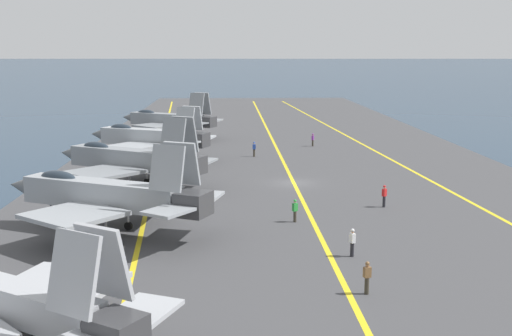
# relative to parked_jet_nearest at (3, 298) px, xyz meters

# --- Properties ---
(ground_plane) EXTENTS (2000.00, 2000.00, 0.00)m
(ground_plane) POSITION_rel_parked_jet_nearest_xyz_m (34.33, -16.12, -2.60)
(ground_plane) COLOR #23384C
(carrier_deck) EXTENTS (225.80, 49.79, 0.40)m
(carrier_deck) POSITION_rel_parked_jet_nearest_xyz_m (34.33, -16.12, -2.40)
(carrier_deck) COLOR #424244
(carrier_deck) RESTS_ON ground
(deck_stripe_foul_line) EXTENTS (202.85, 13.03, 0.01)m
(deck_stripe_foul_line) POSITION_rel_parked_jet_nearest_xyz_m (34.33, -29.81, -2.20)
(deck_stripe_foul_line) COLOR yellow
(deck_stripe_foul_line) RESTS_ON carrier_deck
(deck_stripe_centerline) EXTENTS (203.22, 0.36, 0.01)m
(deck_stripe_centerline) POSITION_rel_parked_jet_nearest_xyz_m (34.33, -16.12, -2.20)
(deck_stripe_centerline) COLOR yellow
(deck_stripe_centerline) RESTS_ON carrier_deck
(deck_stripe_edge_line) EXTENTS (202.78, 14.02, 0.01)m
(deck_stripe_edge_line) POSITION_rel_parked_jet_nearest_xyz_m (34.33, -2.43, -2.20)
(deck_stripe_edge_line) COLOR yellow
(deck_stripe_edge_line) RESTS_ON carrier_deck
(parked_jet_nearest) EXTENTS (12.88, 15.44, 6.08)m
(parked_jet_nearest) POSITION_rel_parked_jet_nearest_xyz_m (0.00, 0.00, 0.00)
(parked_jet_nearest) COLOR #A8AAAF
(parked_jet_nearest) RESTS_ON carrier_deck
(parked_jet_second) EXTENTS (13.11, 16.52, 6.75)m
(parked_jet_second) POSITION_rel_parked_jet_nearest_xyz_m (17.43, -1.15, 0.61)
(parked_jet_second) COLOR #93999E
(parked_jet_second) RESTS_ON carrier_deck
(parked_jet_third) EXTENTS (13.90, 16.29, 6.89)m
(parked_jet_third) POSITION_rel_parked_jet_nearest_xyz_m (33.38, -0.48, 0.42)
(parked_jet_third) COLOR gray
(parked_jet_third) RESTS_ON carrier_deck
(parked_jet_fourth) EXTENTS (12.90, 15.72, 6.44)m
(parked_jet_fourth) POSITION_rel_parked_jet_nearest_xyz_m (48.69, -0.39, 0.45)
(parked_jet_fourth) COLOR #9EA3A8
(parked_jet_fourth) RESTS_ON carrier_deck
(parked_jet_fifth) EXTENTS (12.46, 15.68, 6.84)m
(parked_jet_fifth) POSITION_rel_parked_jet_nearest_xyz_m (66.92, -1.07, 0.58)
(parked_jet_fifth) COLOR gray
(parked_jet_fifth) RESTS_ON carrier_deck
(crew_red_vest) EXTENTS (0.45, 0.45, 1.84)m
(crew_red_vest) POSITION_rel_parked_jet_nearest_xyz_m (24.20, -22.56, -1.18)
(crew_red_vest) COLOR #232328
(crew_red_vest) RESTS_ON carrier_deck
(crew_white_vest) EXTENTS (0.45, 0.38, 1.81)m
(crew_white_vest) POSITION_rel_parked_jet_nearest_xyz_m (11.55, -17.48, -1.21)
(crew_white_vest) COLOR #232328
(crew_white_vest) RESTS_ON carrier_deck
(crew_blue_vest) EXTENTS (0.27, 0.39, 1.83)m
(crew_blue_vest) POSITION_rel_parked_jet_nearest_xyz_m (50.08, -12.88, -1.19)
(crew_blue_vest) COLOR #383328
(crew_blue_vest) RESTS_ON carrier_deck
(crew_brown_vest) EXTENTS (0.37, 0.44, 1.81)m
(crew_brown_vest) POSITION_rel_parked_jet_nearest_xyz_m (5.26, -17.06, -1.20)
(crew_brown_vest) COLOR #383328
(crew_brown_vest) RESTS_ON carrier_deck
(crew_green_vest) EXTENTS (0.43, 0.46, 1.75)m
(crew_green_vest) POSITION_rel_parked_jet_nearest_xyz_m (19.88, -14.75, -1.24)
(crew_green_vest) COLOR #383328
(crew_green_vest) RESTS_ON carrier_deck
(crew_purple_vest) EXTENTS (0.45, 0.39, 1.75)m
(crew_purple_vest) POSITION_rel_parked_jet_nearest_xyz_m (58.31, -21.11, -1.24)
(crew_purple_vest) COLOR #383328
(crew_purple_vest) RESTS_ON carrier_deck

